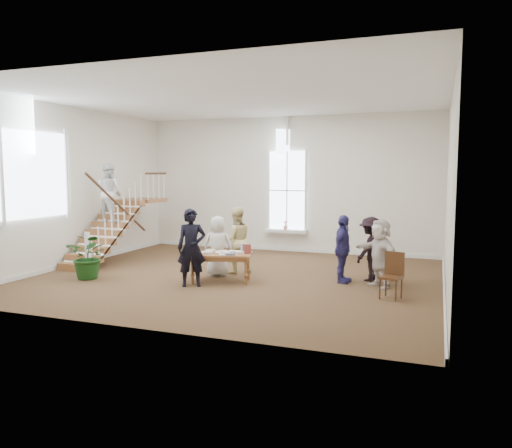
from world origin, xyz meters
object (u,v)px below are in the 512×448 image
at_px(woman_cluster_c, 380,253).
at_px(elderly_woman, 218,246).
at_px(police_officer, 192,248).
at_px(floor_plant, 89,256).
at_px(person_yellow, 236,240).
at_px(woman_cluster_b, 370,249).
at_px(side_chair, 393,273).
at_px(woman_cluster_a, 343,249).
at_px(library_table, 220,257).

bearing_deg(woman_cluster_c, elderly_woman, -127.15).
height_order(police_officer, floor_plant, police_officer).
bearing_deg(elderly_woman, person_yellow, -137.16).
bearing_deg(police_officer, woman_cluster_c, -9.78).
xyz_separation_m(person_yellow, floor_plant, (-3.19, -1.91, -0.31)).
bearing_deg(woman_cluster_b, floor_plant, -49.05).
xyz_separation_m(police_officer, elderly_woman, (0.10, 1.25, -0.13)).
bearing_deg(woman_cluster_b, side_chair, 45.72).
xyz_separation_m(woman_cluster_a, floor_plant, (-6.04, -1.76, -0.25)).
bearing_deg(woman_cluster_a, woman_cluster_b, -47.05).
bearing_deg(side_chair, library_table, -167.25).
distance_m(woman_cluster_a, side_chair, 1.71).
xyz_separation_m(library_table, woman_cluster_a, (2.81, 0.94, 0.20)).
distance_m(woman_cluster_b, floor_plant, 7.00).
xyz_separation_m(library_table, police_officer, (-0.44, -0.65, 0.29)).
xyz_separation_m(elderly_woman, floor_plant, (-2.89, -1.41, -0.21)).
bearing_deg(woman_cluster_c, police_officer, -110.61).
height_order(library_table, floor_plant, floor_plant).
height_order(woman_cluster_c, side_chair, woman_cluster_c).
bearing_deg(police_officer, person_yellow, 48.81).
xyz_separation_m(library_table, person_yellow, (-0.04, 1.10, 0.26)).
relative_size(person_yellow, woman_cluster_c, 1.09).
height_order(library_table, woman_cluster_a, woman_cluster_a).
bearing_deg(library_table, side_chair, -17.91).
height_order(police_officer, woman_cluster_a, police_officer).
height_order(police_officer, elderly_woman, police_officer).
xyz_separation_m(police_officer, floor_plant, (-2.79, -0.16, -0.34)).
bearing_deg(police_officer, elderly_woman, 57.11).
xyz_separation_m(person_yellow, woman_cluster_b, (3.45, 0.29, -0.09)).
relative_size(police_officer, side_chair, 1.85).
distance_m(police_officer, elderly_woman, 1.26).
distance_m(woman_cluster_a, woman_cluster_c, 0.92).
height_order(police_officer, woman_cluster_c, police_officer).
bearing_deg(woman_cluster_a, floor_plant, 112.29).
distance_m(library_table, police_officer, 0.84).
relative_size(library_table, person_yellow, 0.93).
relative_size(elderly_woman, side_chair, 1.58).
bearing_deg(woman_cluster_a, side_chair, -125.22).
distance_m(elderly_woman, woman_cluster_a, 3.17).
height_order(woman_cluster_a, floor_plant, woman_cluster_a).
height_order(woman_cluster_a, woman_cluster_b, woman_cluster_a).
relative_size(library_table, police_officer, 0.89).
xyz_separation_m(police_officer, woman_cluster_c, (4.15, 1.39, -0.11)).
bearing_deg(library_table, floor_plant, 178.71).
relative_size(woman_cluster_b, side_chair, 1.61).
relative_size(police_officer, elderly_woman, 1.17).
bearing_deg(woman_cluster_b, woman_cluster_a, -30.56).
distance_m(police_officer, floor_plant, 2.81).
height_order(police_officer, side_chair, police_officer).
height_order(person_yellow, floor_plant, person_yellow).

